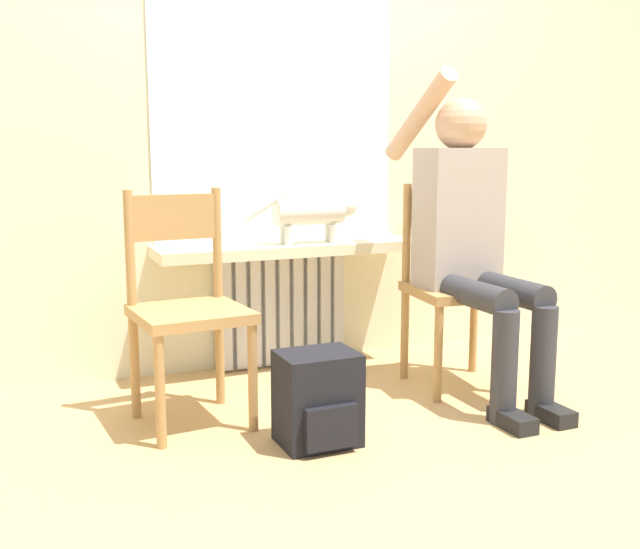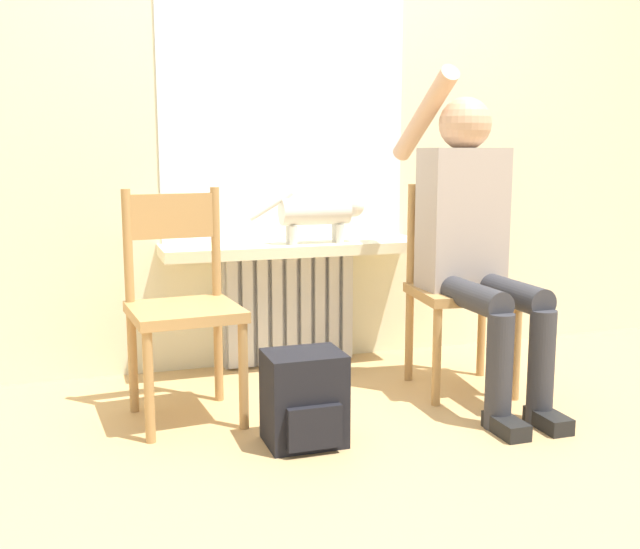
# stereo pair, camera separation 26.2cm
# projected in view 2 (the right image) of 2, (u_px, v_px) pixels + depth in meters

# --- Properties ---
(ground_plane) EXTENTS (12.00, 12.00, 0.00)m
(ground_plane) POSITION_uv_depth(u_px,v_px,m) (383.00, 453.00, 2.55)
(ground_plane) COLOR tan
(wall_with_window) EXTENTS (7.00, 0.06, 2.70)m
(wall_with_window) POSITION_uv_depth(u_px,v_px,m) (283.00, 79.00, 3.48)
(wall_with_window) COLOR beige
(wall_with_window) RESTS_ON ground_plane
(radiator) EXTENTS (0.64, 0.08, 0.55)m
(radiator) POSITION_uv_depth(u_px,v_px,m) (289.00, 307.00, 3.59)
(radiator) COLOR silver
(radiator) RESTS_ON ground_plane
(windowsill) EXTENTS (1.22, 0.30, 0.05)m
(windowsill) POSITION_uv_depth(u_px,v_px,m) (295.00, 248.00, 3.44)
(windowsill) COLOR beige
(windowsill) RESTS_ON radiator
(window_glass) EXTENTS (1.17, 0.01, 1.21)m
(window_glass) POSITION_uv_depth(u_px,v_px,m) (285.00, 110.00, 3.47)
(window_glass) COLOR white
(window_glass) RESTS_ON windowsill
(chair_left) EXTENTS (0.43, 0.43, 0.88)m
(chair_left) POSITION_uv_depth(u_px,v_px,m) (182.00, 302.00, 2.83)
(chair_left) COLOR #B2844C
(chair_left) RESTS_ON ground_plane
(chair_right) EXTENTS (0.44, 0.44, 0.88)m
(chair_right) POSITION_uv_depth(u_px,v_px,m) (459.00, 285.00, 3.20)
(chair_right) COLOR #B2844C
(chair_right) RESTS_ON ground_plane
(person) EXTENTS (0.36, 1.02, 1.35)m
(person) POSITION_uv_depth(u_px,v_px,m) (473.00, 232.00, 3.05)
(person) COLOR #333338
(person) RESTS_ON ground_plane
(cat) EXTENTS (0.55, 0.12, 0.25)m
(cat) POSITION_uv_depth(u_px,v_px,m) (320.00, 212.00, 3.40)
(cat) COLOR silver
(cat) RESTS_ON windowsill
(backpack) EXTENTS (0.27, 0.24, 0.33)m
(backpack) POSITION_uv_depth(u_px,v_px,m) (304.00, 399.00, 2.61)
(backpack) COLOR black
(backpack) RESTS_ON ground_plane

